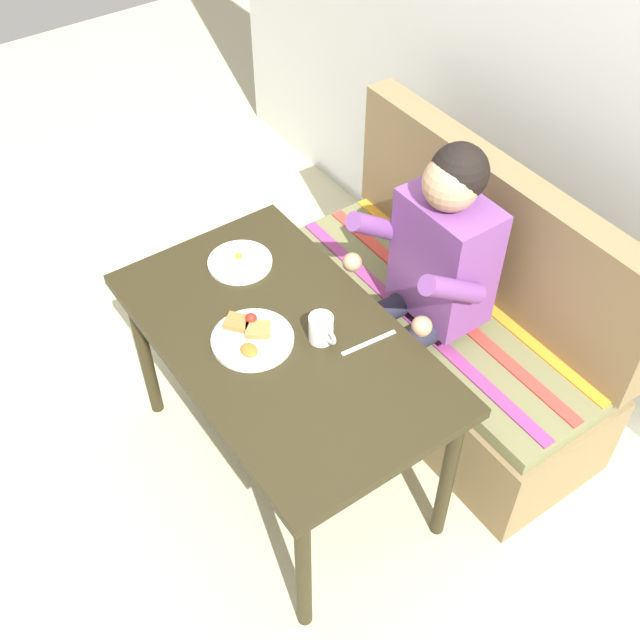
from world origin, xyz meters
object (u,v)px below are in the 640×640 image
(couch, at_px, (447,324))
(plate_eggs, at_px, (240,262))
(plate_breakfast, at_px, (252,337))
(knife, at_px, (369,343))
(person, at_px, (428,269))
(coffee_mug, at_px, (321,328))
(table, at_px, (283,354))

(couch, relative_size, plate_eggs, 6.32)
(plate_breakfast, distance_m, knife, 0.37)
(couch, xyz_separation_m, person, (0.03, -0.17, 0.41))
(couch, distance_m, plate_breakfast, 0.95)
(coffee_mug, bearing_deg, plate_breakfast, -124.44)
(table, xyz_separation_m, plate_eggs, (-0.38, 0.07, 0.09))
(plate_breakfast, xyz_separation_m, coffee_mug, (0.13, 0.18, 0.04))
(coffee_mug, height_order, knife, coffee_mug)
(couch, relative_size, knife, 7.20)
(table, height_order, couch, couch)
(plate_breakfast, xyz_separation_m, plate_eggs, (-0.33, 0.16, -0.00))
(table, xyz_separation_m, plate_breakfast, (-0.05, -0.08, 0.09))
(plate_eggs, height_order, coffee_mug, coffee_mug)
(couch, height_order, coffee_mug, couch)
(plate_breakfast, bearing_deg, couch, 86.95)
(plate_breakfast, relative_size, plate_eggs, 1.17)
(plate_breakfast, bearing_deg, plate_eggs, 154.86)
(plate_breakfast, relative_size, knife, 1.33)
(person, relative_size, plate_eggs, 5.32)
(couch, distance_m, person, 0.45)
(coffee_mug, bearing_deg, table, -129.24)
(person, distance_m, plate_breakfast, 0.68)
(couch, xyz_separation_m, knife, (0.18, -0.55, 0.40))
(plate_breakfast, height_order, plate_eggs, plate_breakfast)
(plate_eggs, relative_size, knife, 1.14)
(table, relative_size, plate_eggs, 5.27)
(person, distance_m, coffee_mug, 0.49)
(person, relative_size, coffee_mug, 10.27)
(table, relative_size, coffee_mug, 10.17)
(table, bearing_deg, plate_breakfast, -118.06)
(coffee_mug, relative_size, knife, 0.59)
(couch, height_order, plate_eggs, couch)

